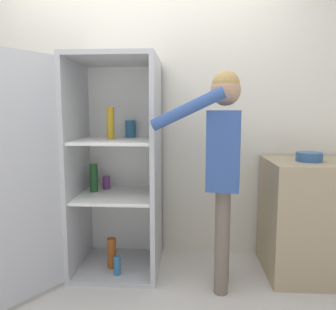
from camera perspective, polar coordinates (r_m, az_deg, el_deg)
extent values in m
cube|color=silver|center=(2.96, -4.13, 7.27)|extent=(7.00, 0.06, 2.55)
cube|color=#B7BABC|center=(2.91, -8.58, -18.40)|extent=(0.68, 0.65, 0.04)
cube|color=#B7BABC|center=(2.66, -9.30, 16.12)|extent=(0.68, 0.65, 0.04)
cube|color=white|center=(2.96, -7.62, -0.99)|extent=(0.68, 0.03, 1.64)
cube|color=#B7BABC|center=(2.75, -15.49, -1.84)|extent=(0.04, 0.65, 1.64)
cube|color=#B7BABC|center=(2.61, -2.00, -2.06)|extent=(0.04, 0.65, 1.64)
cube|color=white|center=(2.71, -8.82, -6.95)|extent=(0.61, 0.58, 0.02)
cube|color=white|center=(2.63, -9.01, 2.44)|extent=(0.61, 0.58, 0.02)
cube|color=#B7BABC|center=(2.30, -25.69, -4.05)|extent=(0.41, 0.59, 1.64)
cylinder|color=#723884|center=(2.88, -10.68, -4.74)|extent=(0.06, 0.06, 0.11)
cylinder|color=#1E5123|center=(2.80, -12.80, -3.89)|extent=(0.07, 0.07, 0.23)
cylinder|color=#B78C1E|center=(2.62, -9.99, 5.45)|extent=(0.06, 0.06, 0.25)
cylinder|color=#9E4C19|center=(2.79, -9.77, -16.46)|extent=(0.07, 0.07, 0.24)
cylinder|color=teal|center=(2.70, -8.85, -18.50)|extent=(0.05, 0.05, 0.14)
cylinder|color=teal|center=(2.84, -6.57, 4.56)|extent=(0.09, 0.09, 0.15)
cylinder|color=#726656|center=(2.41, 9.34, -14.72)|extent=(0.10, 0.10, 0.76)
cylinder|color=#726656|center=(2.55, 9.57, -13.40)|extent=(0.10, 0.10, 0.76)
cube|color=#335193|center=(2.32, 9.79, 1.01)|extent=(0.28, 0.42, 0.54)
sphere|color=tan|center=(2.31, 10.02, 11.02)|extent=(0.21, 0.21, 0.21)
sphere|color=#AD894C|center=(2.32, 10.04, 11.92)|extent=(0.19, 0.19, 0.19)
cylinder|color=#335193|center=(2.12, 3.41, 7.99)|extent=(0.50, 0.16, 0.28)
cylinder|color=#335193|center=(2.54, 10.05, 0.93)|extent=(0.08, 0.08, 0.51)
cube|color=tan|center=(2.88, 24.29, -9.94)|extent=(0.77, 0.64, 0.91)
cylinder|color=#335B8E|center=(2.71, 23.36, -0.30)|extent=(0.19, 0.19, 0.07)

